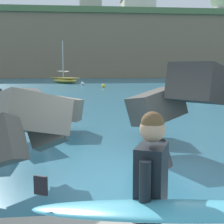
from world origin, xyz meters
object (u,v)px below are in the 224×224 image
boat_near_right (201,82)px  boat_mid_centre (65,80)px  mooring_buoy_middle (83,84)px  station_building_west (102,17)px  surfer_with_board (153,205)px  station_building_central (138,8)px  station_building_annex (90,4)px  mooring_buoy_inner (103,86)px  boat_near_left (202,77)px  station_building_east (137,8)px

boat_near_right → boat_mid_centre: (-15.42, 12.02, -0.20)m
boat_mid_centre → boat_near_right: bearing=-37.9°
boat_near_right → mooring_buoy_middle: boat_near_right is taller
boat_mid_centre → station_building_west: bearing=80.2°
boat_mid_centre → mooring_buoy_middle: size_ratio=13.55×
surfer_with_board → station_building_central: 77.68m
station_building_central → station_building_annex: bearing=-176.3°
mooring_buoy_inner → boat_near_right: bearing=-8.4°
boat_mid_centre → mooring_buoy_inner: (4.79, -10.44, -0.23)m
mooring_buoy_middle → station_building_annex: station_building_annex is taller
boat_near_left → boat_near_right: 17.05m
boat_near_left → boat_near_right: bearing=-112.2°
station_building_west → station_building_annex: size_ratio=1.36×
boat_near_left → mooring_buoy_middle: boat_near_left is taller
mooring_buoy_middle → boat_mid_centre: bearing=113.6°
boat_near_left → station_building_annex: station_building_annex is taller
station_building_west → station_building_central: bearing=-67.0°
boat_near_right → station_building_annex: 47.69m
boat_mid_centre → station_building_east: size_ratio=1.25×
station_building_central → mooring_buoy_inner: bearing=-105.0°
boat_mid_centre → mooring_buoy_middle: boat_mid_centre is taller
station_building_central → station_building_east: 0.12m
boat_mid_centre → station_building_west: station_building_west is taller
surfer_with_board → mooring_buoy_middle: 37.10m
station_building_west → boat_mid_centre: bearing=-99.8°
station_building_annex → mooring_buoy_inner: bearing=-89.9°
boat_near_right → mooring_buoy_middle: size_ratio=9.96×
mooring_buoy_middle → station_building_central: (13.69, 37.97, 16.12)m
surfer_with_board → boat_near_left: bearing=67.9°
mooring_buoy_middle → station_building_annex: bearing=86.6°
surfer_with_board → mooring_buoy_inner: (1.84, 32.37, -1.06)m
station_building_central → boat_mid_centre: bearing=-116.7°
boat_near_right → mooring_buoy_middle: (-12.92, 6.29, -0.43)m
mooring_buoy_middle → station_building_west: bearing=83.7°
boat_mid_centre → station_building_central: size_ratio=0.76×
boat_mid_centre → station_building_central: bearing=63.3°
boat_near_left → mooring_buoy_inner: (-17.05, -14.22, -0.47)m
mooring_buoy_inner → station_building_west: size_ratio=0.06×
mooring_buoy_inner → station_building_west: station_building_west is taller
boat_near_right → station_building_annex: size_ratio=0.78×
boat_near_right → station_building_west: (-6.79, 62.12, 16.09)m
boat_near_right → mooring_buoy_middle: 14.37m
boat_near_right → station_building_central: station_building_central is taller
station_building_annex → boat_near_right: bearing=-76.2°
mooring_buoy_middle → station_building_west: 58.54m
boat_mid_centre → station_building_central: station_building_central is taller
boat_near_left → boat_mid_centre: 22.17m
mooring_buoy_middle → station_building_central: 43.46m
mooring_buoy_inner → station_building_central: bearing=75.0°
station_building_west → boat_near_left: bearing=-74.1°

